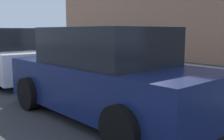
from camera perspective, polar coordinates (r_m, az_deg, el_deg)
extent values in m
plane|color=#333335|center=(9.33, -8.39, -1.25)|extent=(40.00, 40.00, 0.00)
cube|color=gray|center=(10.79, 3.10, 0.50)|extent=(18.00, 5.00, 0.14)
cube|color=navy|center=(6.56, 14.14, -1.77)|extent=(0.42, 0.26, 0.56)
cube|color=black|center=(6.56, 14.14, -1.77)|extent=(0.42, 0.06, 0.57)
cylinder|color=gray|center=(6.42, 15.51, 0.65)|extent=(0.02, 0.02, 0.04)
cylinder|color=gray|center=(6.62, 13.00, 0.96)|extent=(0.02, 0.02, 0.04)
cylinder|color=black|center=(6.51, 14.24, 0.98)|extent=(0.35, 0.03, 0.02)
cylinder|color=black|center=(6.51, 15.35, -4.19)|extent=(0.04, 0.02, 0.04)
cylinder|color=black|center=(6.71, 12.81, -3.72)|extent=(0.04, 0.02, 0.04)
cube|color=red|center=(6.89, 10.57, -1.01)|extent=(0.41, 0.21, 0.60)
cube|color=black|center=(6.89, 10.57, -1.01)|extent=(0.41, 0.05, 0.61)
cylinder|color=gray|center=(6.73, 11.71, 1.47)|extent=(0.02, 0.02, 0.04)
cylinder|color=gray|center=(6.96, 9.61, 1.75)|extent=(0.02, 0.02, 0.04)
cylinder|color=black|center=(6.84, 10.65, 1.78)|extent=(0.34, 0.04, 0.02)
cylinder|color=black|center=(6.82, 11.59, -3.49)|extent=(0.04, 0.02, 0.04)
cylinder|color=black|center=(7.06, 9.46, -3.04)|extent=(0.04, 0.02, 0.04)
cube|color=black|center=(7.21, 7.37, -0.28)|extent=(0.37, 0.24, 0.66)
cube|color=black|center=(7.21, 7.37, -0.28)|extent=(0.37, 0.06, 0.67)
cylinder|color=gray|center=(7.06, 8.35, 3.25)|extent=(0.02, 0.02, 0.25)
cylinder|color=gray|center=(7.25, 6.55, 3.41)|extent=(0.02, 0.02, 0.25)
cylinder|color=black|center=(7.14, 7.45, 4.34)|extent=(0.30, 0.04, 0.02)
cylinder|color=black|center=(7.16, 8.25, -2.84)|extent=(0.04, 0.02, 0.04)
cylinder|color=black|center=(7.36, 6.42, -2.51)|extent=(0.04, 0.02, 0.04)
cube|color=#59601E|center=(7.58, 4.82, -0.11)|extent=(0.37, 0.20, 0.58)
cube|color=black|center=(7.58, 4.82, -0.11)|extent=(0.37, 0.05, 0.59)
cylinder|color=gray|center=(7.42, 5.63, 2.86)|extent=(0.02, 0.02, 0.23)
cylinder|color=gray|center=(7.64, 4.10, 3.04)|extent=(0.02, 0.02, 0.23)
cylinder|color=black|center=(7.52, 4.87, 3.84)|extent=(0.30, 0.03, 0.02)
cylinder|color=black|center=(7.51, 5.59, -2.28)|extent=(0.04, 0.02, 0.04)
cylinder|color=black|center=(7.74, 4.02, -1.94)|extent=(0.04, 0.02, 0.04)
cube|color=#0F606B|center=(7.92, 2.13, 0.47)|extent=(0.38, 0.22, 0.63)
cube|color=black|center=(7.92, 2.13, 0.47)|extent=(0.39, 0.05, 0.64)
cylinder|color=gray|center=(7.76, 2.90, 2.80)|extent=(0.02, 0.02, 0.04)
cylinder|color=gray|center=(8.01, 1.41, 2.98)|extent=(0.02, 0.02, 0.04)
cylinder|color=black|center=(7.88, 2.15, 3.03)|extent=(0.32, 0.03, 0.02)
cylinder|color=black|center=(7.85, 2.89, -1.79)|extent=(0.04, 0.02, 0.04)
cylinder|color=black|center=(8.09, 1.37, -1.47)|extent=(0.04, 0.02, 0.04)
cube|color=#9EA0A8|center=(8.32, -0.08, 0.42)|extent=(0.35, 0.24, 0.51)
cube|color=black|center=(8.32, -0.08, 0.42)|extent=(0.36, 0.05, 0.52)
cylinder|color=gray|center=(8.16, 0.57, 2.82)|extent=(0.02, 0.02, 0.21)
cylinder|color=gray|center=(8.39, -0.71, 2.96)|extent=(0.02, 0.02, 0.21)
cylinder|color=black|center=(8.27, -0.08, 3.62)|extent=(0.29, 0.03, 0.02)
cylinder|color=black|center=(8.24, 0.59, -1.29)|extent=(0.04, 0.02, 0.04)
cylinder|color=black|center=(8.47, -0.72, -1.03)|extent=(0.04, 0.02, 0.04)
cube|color=maroon|center=(8.69, -2.54, 1.08)|extent=(0.43, 0.26, 0.61)
cube|color=black|center=(8.69, -2.54, 1.08)|extent=(0.44, 0.05, 0.62)
cylinder|color=gray|center=(8.49, -1.83, 3.87)|extent=(0.02, 0.02, 0.27)
cylinder|color=gray|center=(8.79, -3.26, 4.02)|extent=(0.02, 0.02, 0.27)
cylinder|color=black|center=(8.63, -2.56, 4.83)|extent=(0.37, 0.03, 0.02)
cylinder|color=black|center=(8.58, -1.79, -0.91)|extent=(0.04, 0.02, 0.04)
cylinder|color=black|center=(8.88, -3.24, -0.60)|extent=(0.04, 0.02, 0.04)
cube|color=navy|center=(9.16, -4.21, 1.41)|extent=(0.39, 0.28, 0.60)
cube|color=black|center=(9.16, -4.21, 1.41)|extent=(0.39, 0.07, 0.61)
cylinder|color=gray|center=(8.99, -3.70, 3.33)|extent=(0.02, 0.02, 0.04)
cylinder|color=gray|center=(9.26, -4.76, 3.47)|extent=(0.02, 0.02, 0.04)
cylinder|color=black|center=(9.13, -4.24, 3.52)|extent=(0.32, 0.04, 0.02)
cylinder|color=black|center=(9.06, -3.64, -0.42)|extent=(0.04, 0.02, 0.04)
cylinder|color=black|center=(9.34, -4.73, -0.17)|extent=(0.04, 0.02, 0.04)
cylinder|color=red|center=(9.73, -6.75, 1.93)|extent=(0.20, 0.20, 0.65)
sphere|color=red|center=(9.69, -6.79, 4.12)|extent=(0.21, 0.21, 0.21)
cylinder|color=red|center=(9.85, -7.22, 2.19)|extent=(0.09, 0.10, 0.09)
cylinder|color=red|center=(9.60, -6.28, 2.04)|extent=(0.09, 0.10, 0.09)
cylinder|color=#333338|center=(10.16, -9.27, 2.38)|extent=(0.12, 0.12, 0.73)
cube|color=#141E4C|center=(4.88, -1.25, -3.17)|extent=(4.30, 1.96, 0.78)
cube|color=black|center=(4.79, -1.28, 5.21)|extent=(2.27, 1.71, 0.64)
cylinder|color=black|center=(5.55, -17.16, -4.74)|extent=(0.65, 0.25, 0.64)
cylinder|color=black|center=(6.46, -2.91, -2.56)|extent=(0.65, 0.25, 0.64)
cylinder|color=black|center=(3.45, 1.97, -12.42)|extent=(0.65, 0.25, 0.64)
cylinder|color=black|center=(4.78, 17.41, -6.86)|extent=(0.65, 0.25, 0.64)
cube|color=silver|center=(9.35, -20.52, 1.86)|extent=(4.81, 1.98, 0.79)
cube|color=black|center=(9.30, -20.75, 6.26)|extent=(2.52, 1.76, 0.65)
cylinder|color=black|center=(11.05, -18.08, 1.59)|extent=(0.65, 0.24, 0.64)
cylinder|color=black|center=(8.35, -11.39, -0.23)|extent=(0.65, 0.24, 0.64)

